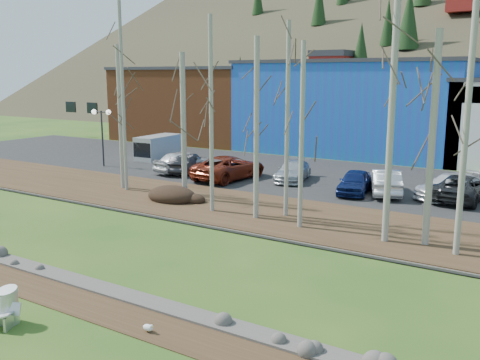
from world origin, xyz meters
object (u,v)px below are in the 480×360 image
Objects in this scene: car_7 at (451,186)px; car_5 at (385,182)px; seagull at (148,327)px; van_grey at (157,147)px; litter_bin at (9,307)px; car_0 at (184,161)px; car_2 at (229,167)px; car_4 at (355,182)px; car_6 at (462,188)px; car_3 at (293,171)px; car_1 at (186,163)px; street_lamp at (102,122)px.

car_5 is at bearing -137.56° from car_7.
seagull is 30.62m from van_grey.
litter_bin is 0.21× the size of car_0.
car_0 is 4.13m from car_2.
van_grey is at bearing 158.09° from car_4.
car_6 is (14.31, 1.82, -0.07)m from car_2.
car_3 reaches higher than litter_bin.
car_1 is at bearing 169.71° from car_4.
car_0 is (6.89, 1.16, -2.60)m from street_lamp.
car_2 is at bearing 106.46° from litter_bin.
street_lamp reaches higher than van_grey.
car_7 is at bearing -11.42° from car_6.
car_5 is (14.13, 0.70, 0.04)m from car_1.
van_grey is (-13.77, 2.37, 0.32)m from car_3.
car_2 is at bearing -8.52° from street_lamp.
car_4 is (4.83, -1.54, 0.05)m from car_3.
van_grey reaches higher than car_4.
car_7 reaches higher than litter_bin.
car_2 is at bearing -144.37° from car_7.
van_grey is (-5.83, 3.83, 0.16)m from car_0.
car_6 reaches higher than seagull.
car_1 is at bearing 177.40° from car_3.
car_0 reaches higher than car_6.
car_3 is 5.07m from car_4.
car_6 reaches higher than car_1.
street_lamp reaches higher than car_3.
street_lamp reaches higher than car_6.
car_7 is at bearing -166.74° from car_2.
litter_bin is 4.15m from seagull.
seagull is at bearing -53.08° from van_grey.
car_7 is 1.07× the size of van_grey.
car_4 is (19.66, 1.07, -2.71)m from street_lamp.
car_2 is 1.27× the size of car_5.
car_5 is (14.35, 0.67, -0.05)m from car_0.
street_lamp is 7.45m from car_0.
seagull is at bearing 66.93° from car_5.
litter_bin is at bearing 111.43° from car_2.
car_5 is 0.87× the size of car_6.
car_4 is at bearing 100.25° from seagull.
car_6 is (10.49, -0.03, 0.08)m from car_3.
car_2 is 1.42× the size of car_4.
car_1 is at bearing -175.81° from car_0.
street_lamp is at bearing -105.55° from van_grey.
car_0 is 0.24m from car_1.
street_lamp is (-20.91, 18.31, 3.37)m from seagull.
car_5 reaches higher than seagull.
car_1 is at bearing 8.65° from car_6.
car_6 is 24.37m from van_grey.
street_lamp is at bearing 176.50° from car_3.
car_1 is 0.82× the size of car_6.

